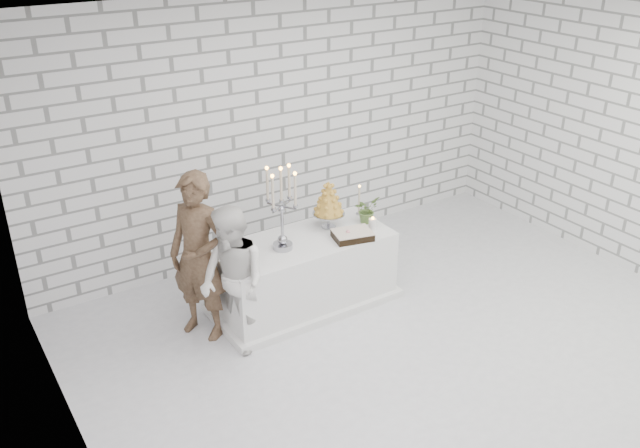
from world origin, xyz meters
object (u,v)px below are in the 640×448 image
Objects in this scene: candelabra at (282,209)px; croquembouche at (329,204)px; bride at (233,282)px; cake_table at (304,272)px; groom at (199,257)px.

candelabra is 0.68m from croquembouche.
croquembouche is at bearing 100.70° from bride.
bride reaches higher than cake_table.
bride is at bearing -162.22° from cake_table.
candelabra is 1.65× the size of croquembouche.
groom is 0.90m from candelabra.
candelabra is at bearing 104.20° from bride.
groom reaches higher than candelabra.
croquembouche is at bearing 13.60° from candelabra.
croquembouche is (0.64, 0.15, -0.17)m from candelabra.
groom is at bearing 170.59° from candelabra.
cake_table is at bearing 9.47° from candelabra.
bride is at bearing -162.60° from croquembouche.
croquembouche is at bearing 16.46° from cake_table.
candelabra is at bearing -170.53° from cake_table.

